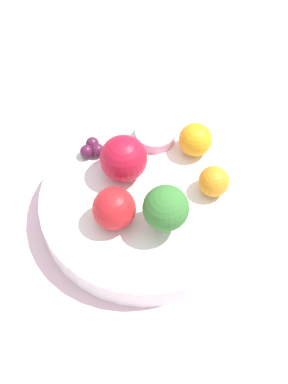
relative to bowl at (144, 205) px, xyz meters
name	(u,v)px	position (x,y,z in m)	size (l,w,h in m)	color
ground_plane	(144,221)	(0.00, 0.00, -0.04)	(6.00, 6.00, 0.00)	gray
table_surface	(144,217)	(0.00, 0.00, -0.03)	(1.20, 1.20, 0.02)	silver
bowl	(144,205)	(0.00, 0.00, 0.00)	(0.26, 0.26, 0.04)	white
broccoli	(166,209)	(-0.05, -0.02, 0.06)	(0.05, 0.05, 0.07)	#99C17A
apple_red	(123,158)	(0.04, 0.02, 0.05)	(0.06, 0.06, 0.06)	#B7142D
apple_green	(114,209)	(-0.03, 0.04, 0.04)	(0.05, 0.05, 0.05)	red
orange_front	(195,140)	(0.06, -0.08, 0.04)	(0.04, 0.04, 0.04)	orange
orange_back	(214,181)	(-0.01, -0.08, 0.04)	(0.04, 0.04, 0.04)	orange
grape_cluster	(92,148)	(0.08, 0.05, 0.03)	(0.03, 0.03, 0.02)	#511938
small_cup	(155,135)	(0.09, -0.03, 0.03)	(0.05, 0.05, 0.02)	#EA9EC6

